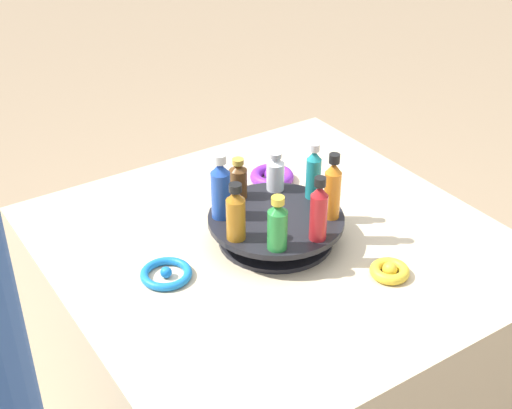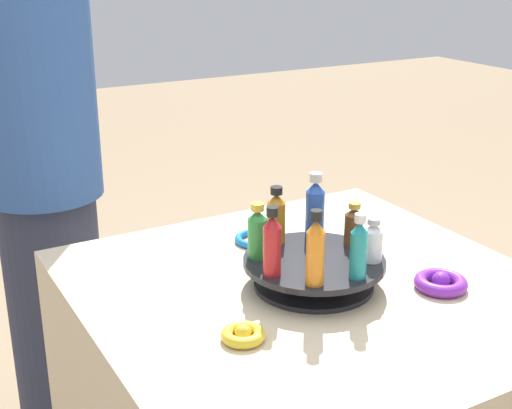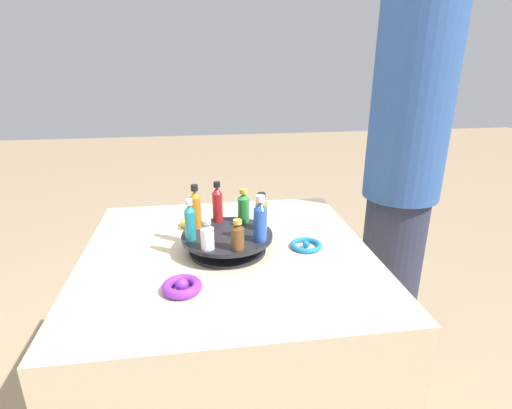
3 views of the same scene
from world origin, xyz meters
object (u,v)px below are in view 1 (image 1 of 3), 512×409
object	(u,v)px
bottle_clear	(275,173)
ribbon_bow_blue	(166,274)
display_stand	(276,227)
bottle_green	(277,225)
bottle_teal	(314,173)
bottle_amber	(236,214)
bottle_orange	(333,189)
ribbon_bow_gold	(390,271)
bottle_brown	(238,180)
ribbon_bow_purple	(272,176)
bottle_blue	(221,189)
bottle_red	(319,211)

from	to	relation	value
bottle_clear	ribbon_bow_blue	xyz separation A→B (m)	(0.31, 0.08, -0.09)
display_stand	bottle_green	size ratio (longest dim) A/B	2.50
bottle_clear	bottle_teal	world-z (taller)	bottle_teal
bottle_amber	bottle_green	bearing A→B (deg)	123.72
bottle_amber	ribbon_bow_blue	xyz separation A→B (m)	(0.14, -0.03, -0.11)
bottle_teal	ribbon_bow_blue	bearing A→B (deg)	1.66
bottle_clear	bottle_amber	bearing A→B (deg)	33.72
bottle_green	bottle_teal	world-z (taller)	bottle_teal
display_stand	bottle_orange	size ratio (longest dim) A/B	1.97
bottle_teal	ribbon_bow_gold	xyz separation A→B (m)	(-0.00, 0.24, -0.10)
display_stand	bottle_orange	world-z (taller)	bottle_orange
display_stand	bottle_teal	size ratio (longest dim) A/B	2.23
display_stand	bottle_brown	size ratio (longest dim) A/B	3.11
ribbon_bow_purple	bottle_amber	bearing A→B (deg)	43.51
display_stand	bottle_clear	world-z (taller)	bottle_clear
bottle_clear	ribbon_bow_blue	bearing A→B (deg)	14.69
bottle_brown	bottle_amber	size ratio (longest dim) A/B	0.75
bottle_clear	bottle_brown	world-z (taller)	bottle_brown
bottle_amber	bottle_green	size ratio (longest dim) A/B	1.07
ribbon_bow_purple	display_stand	bearing A→B (deg)	57.38
display_stand	ribbon_bow_gold	xyz separation A→B (m)	(-0.11, 0.22, -0.02)
bottle_clear	bottle_teal	distance (m)	0.09
bottle_teal	bottle_blue	bearing A→B (deg)	-11.28
bottle_green	bottle_red	xyz separation A→B (m)	(-0.08, 0.02, 0.01)
bottle_green	bottle_amber	bearing A→B (deg)	-56.28
ribbon_bow_purple	bottle_teal	bearing A→B (deg)	82.53
bottle_clear	bottle_green	world-z (taller)	bottle_green
bottle_clear	ribbon_bow_blue	world-z (taller)	bottle_clear
ribbon_bow_purple	ribbon_bow_blue	bearing A→B (deg)	27.38
display_stand	bottle_teal	distance (m)	0.14
bottle_red	bottle_blue	bearing A→B (deg)	-56.28
bottle_clear	bottle_teal	bearing A→B (deg)	123.72
bottle_amber	bottle_red	xyz separation A→B (m)	(-0.13, 0.09, 0.01)
bottle_orange	ribbon_bow_gold	bearing A→B (deg)	97.76
bottle_clear	bottle_brown	xyz separation A→B (m)	(0.08, -0.02, 0.00)
ribbon_bow_blue	bottle_blue	bearing A→B (deg)	-161.98
bottle_red	ribbon_bow_gold	bearing A→B (deg)	129.75
bottle_amber	ribbon_bow_blue	distance (m)	0.18
bottle_blue	bottle_teal	distance (m)	0.21
bottle_blue	bottle_green	distance (m)	0.16
ribbon_bow_gold	bottle_amber	bearing A→B (deg)	-41.66
bottle_teal	bottle_amber	bearing A→B (deg)	11.22
ribbon_bow_purple	bottle_clear	bearing A→B (deg)	58.32
ribbon_bow_gold	bottle_green	bearing A→B (deg)	-35.99
bottle_blue	bottle_teal	size ratio (longest dim) A/B	1.12
bottle_clear	ribbon_bow_blue	size ratio (longest dim) A/B	0.87
bottle_teal	ribbon_bow_purple	bearing A→B (deg)	-97.47
bottle_teal	ribbon_bow_purple	distance (m)	0.22
bottle_blue	bottle_amber	distance (m)	0.09
ribbon_bow_purple	ribbon_bow_gold	bearing A→B (deg)	87.38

